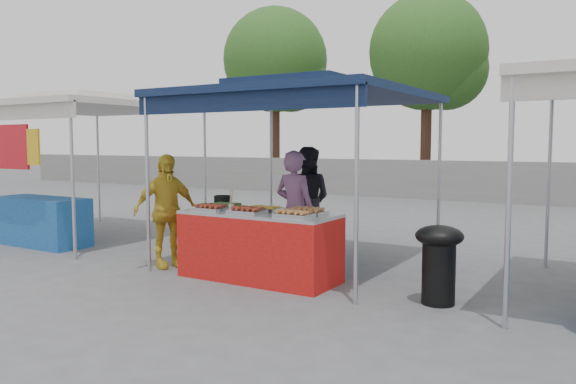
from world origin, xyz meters
The scene contains 22 objects.
ground_plane centered at (0.00, 0.00, 0.00)m, with size 80.00×80.00×0.00m, color #555557.
back_wall centered at (0.00, 11.00, 0.60)m, with size 40.00×0.25×1.20m, color slate.
main_canopy centered at (0.00, 0.97, 2.37)m, with size 3.20×3.20×2.57m.
neighbor_stall_left centered at (-4.50, 0.57, 1.60)m, with size 3.20×3.20×2.57m.
tree_0 centered at (-8.02, 13.17, 4.82)m, with size 4.10×4.10×7.05m.
tree_1 centered at (-1.85, 13.03, 4.62)m, with size 3.93×3.93×6.75m.
vendor_table centered at (0.00, -0.10, 0.43)m, with size 2.00×0.80×0.85m.
food_tray_fl centered at (-0.58, -0.34, 0.88)m, with size 0.42×0.30×0.07m.
food_tray_fm centered at (-0.01, -0.34, 0.88)m, with size 0.42×0.30×0.07m.
food_tray_fr centered at (0.65, -0.33, 0.88)m, with size 0.42×0.30×0.07m.
food_tray_bl centered at (-0.59, -0.03, 0.88)m, with size 0.42×0.30×0.07m.
food_tray_bm centered at (0.02, 0.00, 0.88)m, with size 0.42×0.30×0.07m.
food_tray_br centered at (0.65, -0.01, 0.88)m, with size 0.42×0.30×0.07m.
cooking_pot centered at (-0.84, 0.25, 0.92)m, with size 0.24×0.24×0.14m, color black.
skewer_cup centered at (-0.27, -0.31, 0.90)m, with size 0.08×0.08×0.10m, color #B1B1B8.
wok_burner centered at (2.24, -0.02, 0.50)m, with size 0.50×0.50×0.85m.
crate_left centered at (-0.38, 0.64, 0.14)m, with size 0.48×0.33×0.29m, color #123799.
crate_right centered at (0.43, 0.44, 0.15)m, with size 0.51×0.36×0.31m, color #123799.
crate_stacked centered at (0.43, 0.44, 0.46)m, with size 0.51×0.35×0.30m, color #123799.
vendor_woman centered at (0.09, 0.62, 0.81)m, with size 0.59×0.39×1.61m, color #825279.
helper_man centered at (-0.41, 1.83, 0.83)m, with size 0.80×0.63×1.65m, color black.
customer_person centered at (-1.49, -0.17, 0.78)m, with size 0.91×0.38×1.56m, color gold.
Camera 1 is at (3.90, -5.85, 1.70)m, focal length 35.00 mm.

